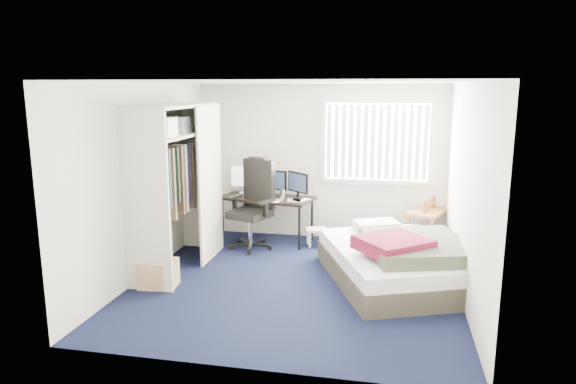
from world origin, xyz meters
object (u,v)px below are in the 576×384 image
(bed, at_px, (399,260))
(desk, at_px, (268,195))
(office_chair, at_px, (253,213))
(nightstand, at_px, (430,214))

(bed, bearing_deg, desk, 144.48)
(office_chair, relative_size, nightstand, 1.41)
(desk, relative_size, bed, 0.62)
(desk, height_order, bed, desk)
(office_chair, bearing_deg, nightstand, 10.59)
(office_chair, distance_m, nightstand, 2.71)
(nightstand, bearing_deg, desk, -177.86)
(nightstand, bearing_deg, bed, -106.83)
(desk, xyz_separation_m, bed, (2.06, -1.47, -0.46))
(office_chair, bearing_deg, desk, 71.75)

